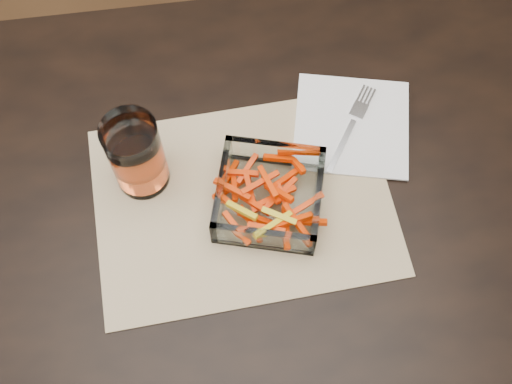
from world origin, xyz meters
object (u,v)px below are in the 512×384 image
Objects in this scene: dining_table at (248,248)px; glass_bowl at (269,196)px; tumbler at (137,156)px; fork at (351,125)px.

dining_table is 8.54× the size of glass_bowl.
fork is at bearing 7.36° from tumbler.
glass_bowl is 0.20m from tumbler.
dining_table is at bearing -108.01° from fork.
glass_bowl is at bearing 42.79° from dining_table.
fork is at bearing 37.29° from glass_bowl.
fork is (0.15, 0.12, -0.02)m from glass_bowl.
dining_table is 11.22× the size of tumbler.
fork is at bearing 38.46° from dining_table.
tumbler reaches higher than dining_table.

